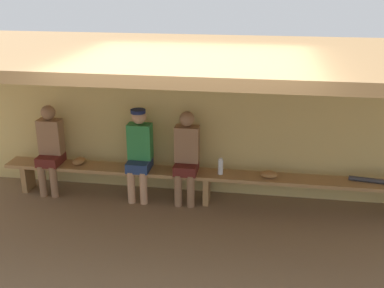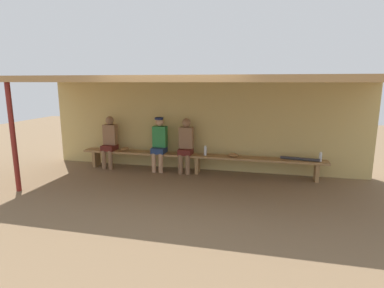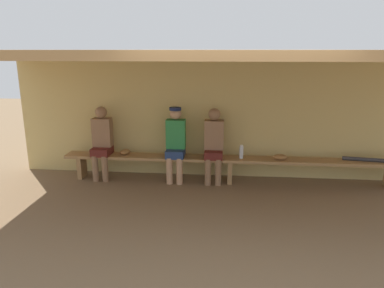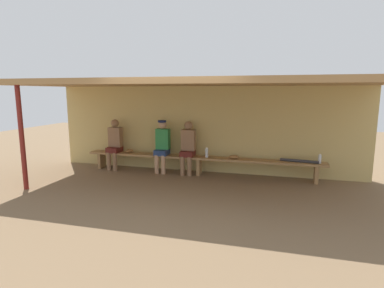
# 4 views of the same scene
# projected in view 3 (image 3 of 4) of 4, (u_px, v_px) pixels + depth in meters

# --- Properties ---
(ground_plane) EXTENTS (24.00, 24.00, 0.00)m
(ground_plane) POSITION_uv_depth(u_px,v_px,m) (230.00, 222.00, 4.99)
(ground_plane) COLOR brown
(back_wall) EXTENTS (8.00, 0.20, 2.20)m
(back_wall) POSITION_uv_depth(u_px,v_px,m) (231.00, 118.00, 6.63)
(back_wall) COLOR tan
(back_wall) RESTS_ON ground
(dugout_roof) EXTENTS (8.00, 2.80, 0.12)m
(dugout_roof) POSITION_uv_depth(u_px,v_px,m) (234.00, 54.00, 5.08)
(dugout_roof) COLOR #9E7547
(dugout_roof) RESTS_ON back_wall
(bench) EXTENTS (6.00, 0.36, 0.46)m
(bench) POSITION_uv_depth(u_px,v_px,m) (230.00, 162.00, 6.38)
(bench) COLOR #9E7547
(bench) RESTS_ON ground
(player_in_white) EXTENTS (0.34, 0.42, 1.34)m
(player_in_white) POSITION_uv_depth(u_px,v_px,m) (176.00, 141.00, 6.38)
(player_in_white) COLOR navy
(player_in_white) RESTS_ON ground
(player_with_sunglasses) EXTENTS (0.34, 0.42, 1.34)m
(player_with_sunglasses) POSITION_uv_depth(u_px,v_px,m) (102.00, 140.00, 6.51)
(player_with_sunglasses) COLOR #591E19
(player_with_sunglasses) RESTS_ON ground
(player_shirtless_tan) EXTENTS (0.34, 0.42, 1.34)m
(player_shirtless_tan) POSITION_uv_depth(u_px,v_px,m) (214.00, 143.00, 6.32)
(player_shirtless_tan) COLOR #591E19
(player_shirtless_tan) RESTS_ON ground
(water_bottle_orange) EXTENTS (0.07, 0.07, 0.24)m
(water_bottle_orange) POSITION_uv_depth(u_px,v_px,m) (241.00, 152.00, 6.31)
(water_bottle_orange) COLOR silver
(water_bottle_orange) RESTS_ON bench
(baseball_glove_worn) EXTENTS (0.22, 0.27, 0.09)m
(baseball_glove_worn) POSITION_uv_depth(u_px,v_px,m) (125.00, 152.00, 6.56)
(baseball_glove_worn) COLOR olive
(baseball_glove_worn) RESTS_ON bench
(baseball_glove_dark_brown) EXTENTS (0.24, 0.17, 0.09)m
(baseball_glove_dark_brown) POSITION_uv_depth(u_px,v_px,m) (280.00, 157.00, 6.25)
(baseball_glove_dark_brown) COLOR olive
(baseball_glove_dark_brown) RESTS_ON bench
(baseball_bat) EXTENTS (0.85, 0.18, 0.07)m
(baseball_bat) POSITION_uv_depth(u_px,v_px,m) (369.00, 160.00, 6.14)
(baseball_bat) COLOR #333338
(baseball_bat) RESTS_ON bench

